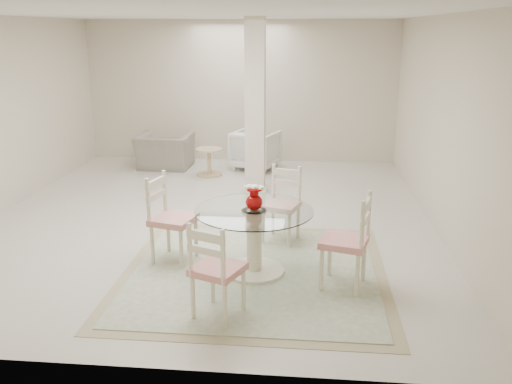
# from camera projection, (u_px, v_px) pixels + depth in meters

# --- Properties ---
(ground) EXTENTS (7.00, 7.00, 0.00)m
(ground) POSITION_uv_depth(u_px,v_px,m) (211.00, 218.00, 7.54)
(ground) COLOR beige
(ground) RESTS_ON ground
(room_shell) EXTENTS (6.02, 7.02, 2.71)m
(room_shell) POSITION_uv_depth(u_px,v_px,m) (207.00, 82.00, 7.00)
(room_shell) COLOR beige
(room_shell) RESTS_ON ground
(column) EXTENTS (0.30, 0.30, 2.70)m
(column) POSITION_uv_depth(u_px,v_px,m) (255.00, 108.00, 8.34)
(column) COLOR beige
(column) RESTS_ON ground
(area_rug) EXTENTS (2.82, 2.82, 0.02)m
(area_rug) POSITION_uv_depth(u_px,v_px,m) (254.00, 272.00, 5.82)
(area_rug) COLOR tan
(area_rug) RESTS_ON ground
(dining_table) EXTENTS (1.24, 1.24, 0.71)m
(dining_table) POSITION_uv_depth(u_px,v_px,m) (254.00, 241.00, 5.72)
(dining_table) COLOR #F3E7C8
(dining_table) RESTS_ON ground
(red_vase) EXTENTS (0.21, 0.18, 0.27)m
(red_vase) POSITION_uv_depth(u_px,v_px,m) (254.00, 198.00, 5.58)
(red_vase) COLOR #9F0405
(red_vase) RESTS_ON dining_table
(dining_chair_east) EXTENTS (0.54, 0.54, 1.09)m
(dining_chair_east) POSITION_uv_depth(u_px,v_px,m) (352.00, 235.00, 5.33)
(dining_chair_east) COLOR #F1EBC6
(dining_chair_east) RESTS_ON ground
(dining_chair_north) EXTENTS (0.51, 0.51, 1.02)m
(dining_chair_north) POSITION_uv_depth(u_px,v_px,m) (283.00, 199.00, 6.58)
(dining_chair_north) COLOR beige
(dining_chair_north) RESTS_ON ground
(dining_chair_west) EXTENTS (0.53, 0.53, 1.09)m
(dining_chair_west) POSITION_uv_depth(u_px,v_px,m) (168.00, 212.00, 5.99)
(dining_chair_west) COLOR beige
(dining_chair_west) RESTS_ON ground
(dining_chair_south) EXTENTS (0.53, 0.53, 1.02)m
(dining_chair_south) POSITION_uv_depth(u_px,v_px,m) (214.00, 264.00, 4.76)
(dining_chair_south) COLOR beige
(dining_chair_south) RESTS_ON ground
(recliner_taupe) EXTENTS (1.01, 0.89, 0.64)m
(recliner_taupe) POSITION_uv_depth(u_px,v_px,m) (165.00, 151.00, 10.16)
(recliner_taupe) COLOR gray
(recliner_taupe) RESTS_ON ground
(armchair_white) EXTENTS (0.98, 0.99, 0.72)m
(armchair_white) POSITION_uv_depth(u_px,v_px,m) (255.00, 150.00, 10.10)
(armchair_white) COLOR white
(armchair_white) RESTS_ON ground
(side_table) EXTENTS (0.47, 0.47, 0.49)m
(side_table) POSITION_uv_depth(u_px,v_px,m) (209.00, 163.00, 9.65)
(side_table) COLOR #D8B685
(side_table) RESTS_ON ground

